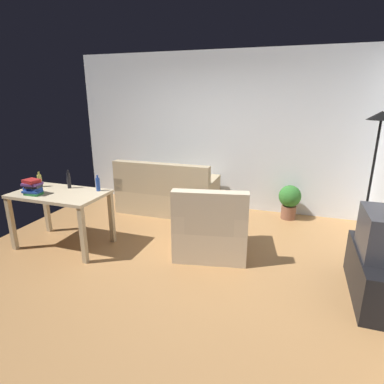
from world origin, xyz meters
TOP-DOWN VIEW (x-y plane):
  - ground_plane at (0.00, 0.00)m, footprint 5.20×4.40m
  - wall_rear at (0.00, 2.20)m, footprint 5.20×0.10m
  - couch at (-0.72, 1.59)m, footprint 1.67×0.84m
  - tv_stand at (2.25, -0.06)m, footprint 0.44×1.10m
  - torchiere_lamp at (2.25, 0.87)m, footprint 0.32×0.32m
  - desk at (-1.54, -0.10)m, footprint 1.21×0.71m
  - potted_plant at (1.33, 1.90)m, footprint 0.36×0.36m
  - armchair at (0.41, 0.33)m, footprint 1.04×0.99m
  - bottle_squat at (-1.97, 0.05)m, footprint 0.06×0.06m
  - bottle_dark at (-1.54, 0.12)m, footprint 0.05×0.05m
  - bottle_blue at (-1.09, 0.13)m, footprint 0.05×0.05m
  - book_stack at (-1.79, -0.27)m, footprint 0.24×0.18m

SIDE VIEW (x-z plane):
  - ground_plane at x=0.00m, z-range -0.02..0.00m
  - tv_stand at x=2.25m, z-range 0.00..0.48m
  - couch at x=-0.72m, z-range -0.15..0.77m
  - armchair at x=0.41m, z-range -0.14..0.78m
  - potted_plant at x=1.33m, z-range 0.05..0.62m
  - desk at x=-1.54m, z-range 0.27..1.03m
  - bottle_squat at x=-1.97m, z-range 0.74..0.95m
  - bottle_blue at x=-1.09m, z-range 0.74..0.96m
  - book_stack at x=-1.79m, z-range 0.76..0.96m
  - bottle_dark at x=-1.54m, z-range 0.74..1.00m
  - wall_rear at x=0.00m, z-range 0.00..2.70m
  - torchiere_lamp at x=2.25m, z-range 0.51..2.32m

